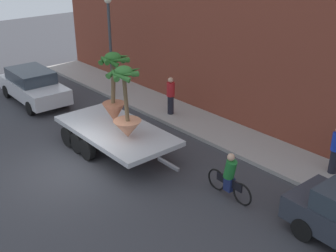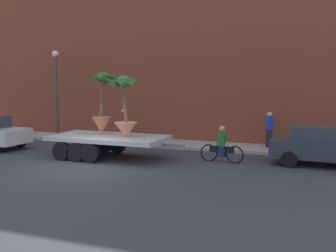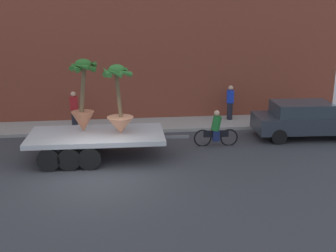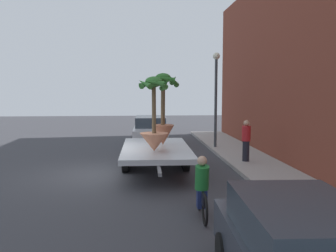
{
  "view_description": "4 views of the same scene",
  "coord_description": "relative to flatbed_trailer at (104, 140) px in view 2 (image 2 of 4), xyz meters",
  "views": [
    {
      "loc": [
        11.77,
        -5.95,
        7.47
      ],
      "look_at": [
        2.54,
        2.2,
        1.9
      ],
      "focal_mm": 44.88,
      "sensor_mm": 36.0,
      "label": 1
    },
    {
      "loc": [
        8.17,
        -12.85,
        3.37
      ],
      "look_at": [
        2.35,
        2.71,
        1.42
      ],
      "focal_mm": 41.84,
      "sensor_mm": 36.0,
      "label": 2
    },
    {
      "loc": [
        0.76,
        -13.12,
        5.48
      ],
      "look_at": [
        2.56,
        1.87,
        1.2
      ],
      "focal_mm": 44.38,
      "sensor_mm": 36.0,
      "label": 3
    },
    {
      "loc": [
        13.37,
        1.31,
        3.13
      ],
      "look_at": [
        1.24,
        2.31,
        1.9
      ],
      "focal_mm": 39.21,
      "sensor_mm": 36.0,
      "label": 4
    }
  ],
  "objects": [
    {
      "name": "potted_palm_rear",
      "position": [
        -0.21,
        0.3,
        1.42
      ],
      "size": [
        1.15,
        1.16,
        2.75
      ],
      "color": "#B26647",
      "rests_on": "flatbed_trailer"
    },
    {
      "name": "parked_car",
      "position": [
        9.15,
        1.59,
        0.07
      ],
      "size": [
        4.56,
        2.07,
        1.58
      ],
      "color": "#2D333D",
      "rests_on": "ground"
    },
    {
      "name": "sidewalk",
      "position": [
        0.37,
        4.13,
        -0.68
      ],
      "size": [
        24.0,
        2.2,
        0.15
      ],
      "primitive_type": "cube",
      "color": "#A39E99",
      "rests_on": "ground"
    },
    {
      "name": "pedestrian_near_gate",
      "position": [
        6.56,
        4.44,
        0.29
      ],
      "size": [
        0.36,
        0.36,
        1.71
      ],
      "color": "black",
      "rests_on": "sidewalk"
    },
    {
      "name": "flatbed_trailer",
      "position": [
        0.0,
        0.0,
        0.0
      ],
      "size": [
        6.04,
        2.57,
        0.98
      ],
      "color": "#B7BABF",
      "rests_on": "ground"
    },
    {
      "name": "cyclist",
      "position": [
        5.04,
        0.89,
        -0.09
      ],
      "size": [
        1.84,
        0.36,
        1.54
      ],
      "color": "black",
      "rests_on": "ground"
    },
    {
      "name": "street_lamp",
      "position": [
        -4.84,
        3.33,
        2.47
      ],
      "size": [
        0.36,
        0.36,
        4.83
      ],
      "color": "#383D42",
      "rests_on": "sidewalk"
    },
    {
      "name": "potted_palm_middle",
      "position": [
        1.1,
        -0.11,
        1.27
      ],
      "size": [
        1.17,
        1.2,
        2.59
      ],
      "color": "tan",
      "rests_on": "flatbed_trailer"
    },
    {
      "name": "pedestrian_far_left",
      "position": [
        -0.95,
        3.79,
        0.29
      ],
      "size": [
        0.36,
        0.36,
        1.71
      ],
      "color": "black",
      "rests_on": "sidewalk"
    },
    {
      "name": "building_facade",
      "position": [
        0.37,
        5.83,
        3.45
      ],
      "size": [
        24.0,
        1.2,
        8.41
      ],
      "primitive_type": "cube",
      "color": "brown",
      "rests_on": "ground"
    },
    {
      "name": "ground_plane",
      "position": [
        0.37,
        -1.97,
        -0.76
      ],
      "size": [
        60.0,
        60.0,
        0.0
      ],
      "primitive_type": "plane",
      "color": "#38383D"
    }
  ]
}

